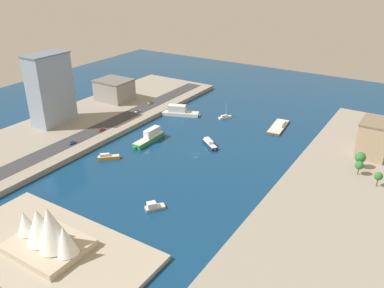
{
  "coord_description": "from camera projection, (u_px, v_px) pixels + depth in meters",
  "views": [
    {
      "loc": [
        -111.63,
        181.55,
        105.86
      ],
      "look_at": [
        2.71,
        -0.31,
        5.61
      ],
      "focal_mm": 37.21,
      "sensor_mm": 36.0,
      "label": 1
    }
  ],
  "objects": [
    {
      "name": "pickup_red",
      "position": [
        101.0,
        129.0,
        261.22
      ],
      "size": [
        1.96,
        4.92,
        1.68
      ],
      "color": "black",
      "rests_on": "road_strip"
    },
    {
      "name": "park_tree_cluster",
      "position": [
        364.0,
        163.0,
        207.73
      ],
      "size": [
        16.64,
        20.63,
        9.17
      ],
      "color": "brown",
      "rests_on": "quay_west"
    },
    {
      "name": "patrol_launch_navy",
      "position": [
        210.0,
        144.0,
        247.2
      ],
      "size": [
        15.06,
        12.21,
        3.74
      ],
      "color": "#1E284C",
      "rests_on": "ground_plane"
    },
    {
      "name": "ferry_green_doubledeck",
      "position": [
        150.0,
        137.0,
        252.95
      ],
      "size": [
        6.22,
        28.11,
        7.92
      ],
      "color": "#2D8C4C",
      "rests_on": "ground_plane"
    },
    {
      "name": "van_white",
      "position": [
        138.0,
        111.0,
        293.23
      ],
      "size": [
        2.05,
        4.76,
        1.55
      ],
      "color": "black",
      "rests_on": "road_strip"
    },
    {
      "name": "quay_east",
      "position": [
        87.0,
        121.0,
        280.87
      ],
      "size": [
        70.0,
        240.0,
        3.09
      ],
      "primitive_type": "cube",
      "color": "gray",
      "rests_on": "ground_plane"
    },
    {
      "name": "carpark_squat_concrete",
      "position": [
        114.0,
        90.0,
        316.01
      ],
      "size": [
        26.55,
        22.71,
        16.46
      ],
      "color": "gray",
      "rests_on": "quay_east"
    },
    {
      "name": "yacht_sleek_gray",
      "position": [
        154.0,
        206.0,
        184.63
      ],
      "size": [
        8.81,
        9.87,
        3.84
      ],
      "color": "#999EA3",
      "rests_on": "ground_plane"
    },
    {
      "name": "taxi_yellow_cab",
      "position": [
        150.0,
        103.0,
        310.47
      ],
      "size": [
        2.0,
        4.97,
        1.4
      ],
      "color": "black",
      "rests_on": "road_strip"
    },
    {
      "name": "ferry_white_commuter",
      "position": [
        179.0,
        111.0,
        295.35
      ],
      "size": [
        28.72,
        16.71,
        7.72
      ],
      "color": "silver",
      "rests_on": "ground_plane"
    },
    {
      "name": "quay_west",
      "position": [
        353.0,
        195.0,
        193.59
      ],
      "size": [
        70.0,
        240.0,
        3.09
      ],
      "primitive_type": "cube",
      "color": "gray",
      "rests_on": "ground_plane"
    },
    {
      "name": "sailboat_small_white",
      "position": [
        225.0,
        117.0,
        290.67
      ],
      "size": [
        7.33,
        10.36,
        11.85
      ],
      "color": "white",
      "rests_on": "ground_plane"
    },
    {
      "name": "tower_tall_glass",
      "position": [
        50.0,
        89.0,
        264.91
      ],
      "size": [
        15.82,
        28.79,
        47.72
      ],
      "color": "#8C9EB2",
      "rests_on": "quay_east"
    },
    {
      "name": "apartment_midrise_tan",
      "position": [
        374.0,
        138.0,
        225.01
      ],
      "size": [
        16.07,
        21.56,
        20.99
      ],
      "color": "tan",
      "rests_on": "quay_west"
    },
    {
      "name": "water_taxi_orange",
      "position": [
        109.0,
        157.0,
        231.02
      ],
      "size": [
        11.91,
        11.1,
        3.58
      ],
      "color": "orange",
      "rests_on": "ground_plane"
    },
    {
      "name": "barge_flat_brown",
      "position": [
        279.0,
        126.0,
        274.35
      ],
      "size": [
        11.92,
        29.44,
        3.06
      ],
      "color": "brown",
      "rests_on": "ground_plane"
    },
    {
      "name": "traffic_light_waterfront",
      "position": [
        102.0,
        127.0,
        255.84
      ],
      "size": [
        0.36,
        0.36,
        6.5
      ],
      "color": "black",
      "rests_on": "quay_east"
    },
    {
      "name": "peninsula_point",
      "position": [
        49.0,
        251.0,
        157.38
      ],
      "size": [
        86.08,
        44.94,
        2.0
      ],
      "primitive_type": "cube",
      "color": "#A89E89",
      "rests_on": "ground_plane"
    },
    {
      "name": "ground_plane",
      "position": [
        196.0,
        154.0,
        237.89
      ],
      "size": [
        440.0,
        440.0,
        0.0
      ],
      "primitive_type": "plane",
      "color": "navy"
    },
    {
      "name": "hatchback_blue",
      "position": [
        72.0,
        143.0,
        242.69
      ],
      "size": [
        2.23,
        5.27,
        1.62
      ],
      "color": "black",
      "rests_on": "road_strip"
    },
    {
      "name": "opera_landmark",
      "position": [
        47.0,
        232.0,
        153.09
      ],
      "size": [
        32.56,
        23.92,
        21.06
      ],
      "color": "#BCAD93",
      "rests_on": "peninsula_point"
    },
    {
      "name": "road_strip",
      "position": [
        107.0,
        125.0,
        270.97
      ],
      "size": [
        12.95,
        228.0,
        0.15
      ],
      "primitive_type": "cube",
      "color": "#38383D",
      "rests_on": "quay_east"
    }
  ]
}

